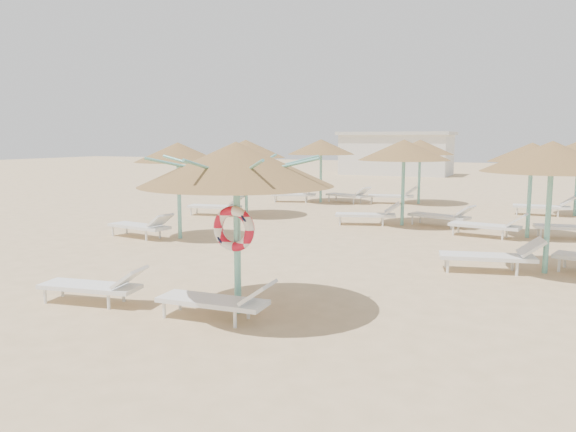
% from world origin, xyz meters
% --- Properties ---
extents(ground, '(120.00, 120.00, 0.00)m').
position_xyz_m(ground, '(0.00, 0.00, 0.00)').
color(ground, '#D2B080').
rests_on(ground, ground).
extents(main_palapa, '(3.02, 3.02, 2.70)m').
position_xyz_m(main_palapa, '(0.36, -0.04, 2.35)').
color(main_palapa, '#6BBAAB').
rests_on(main_palapa, ground).
extents(lounger_main_a, '(1.89, 0.85, 0.66)m').
position_xyz_m(lounger_main_a, '(-2.04, -0.62, 0.32)').
color(lounger_main_a, white).
rests_on(lounger_main_a, ground).
extents(lounger_main_b, '(1.87, 0.67, 0.67)m').
position_xyz_m(lounger_main_b, '(0.30, -0.48, 0.32)').
color(lounger_main_b, white).
rests_on(lounger_main_b, ground).
extents(palapa_field, '(14.96, 14.11, 2.72)m').
position_xyz_m(palapa_field, '(-0.05, 10.98, 2.30)').
color(palapa_field, '#6BBAAB').
rests_on(palapa_field, ground).
extents(service_hut, '(8.40, 4.40, 3.25)m').
position_xyz_m(service_hut, '(-6.00, 35.00, 1.64)').
color(service_hut, silver).
rests_on(service_hut, ground).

